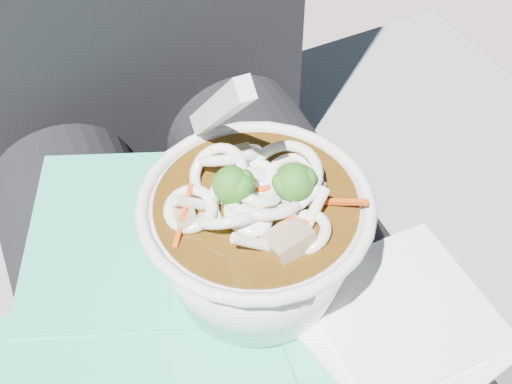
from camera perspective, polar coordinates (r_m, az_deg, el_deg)
name	(u,v)px	position (r m, az deg, el deg)	size (l,w,h in m)	color
stone_ledge	(196,362)	(0.93, -4.85, -13.42)	(1.00, 0.50, 0.45)	slate
lap	(236,333)	(0.60, -1.63, -11.24)	(0.33, 0.48, 0.14)	black
person_body	(195,235)	(0.63, -4.88, -3.42)	(0.34, 0.94, 0.99)	black
plastic_bag	(184,319)	(0.52, -5.75, -10.10)	(0.29, 0.35, 0.01)	#2EBF99
napkins	(402,324)	(0.51, 11.62, -10.32)	(0.14, 0.15, 0.01)	white
udon_bowl	(256,233)	(0.48, -0.03, -3.30)	(0.18, 0.18, 0.19)	white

